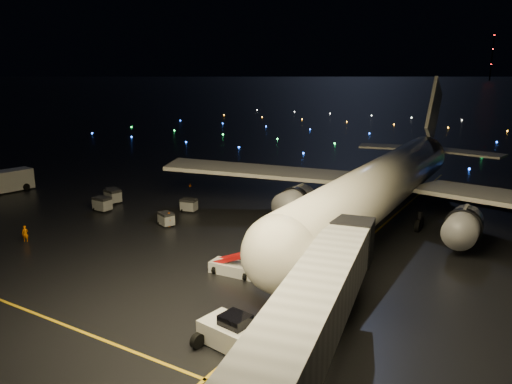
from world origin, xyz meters
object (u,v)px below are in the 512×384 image
at_px(airliner, 391,153).
at_px(baggage_cart_3, 113,194).
at_px(belt_loader, 234,257).
at_px(baggage_cart_0, 166,219).
at_px(crew_c, 169,219).
at_px(crew_a, 25,234).
at_px(baggage_cart_1, 189,205).
at_px(pushback_tug, 235,331).
at_px(service_truck, 8,181).
at_px(baggage_cart_2, 102,204).
at_px(baggage_cart_4, 113,196).

distance_m(airliner, baggage_cart_3, 36.18).
xyz_separation_m(belt_loader, baggage_cart_0, (-13.92, 7.25, -0.75)).
xyz_separation_m(airliner, crew_c, (-20.09, -14.56, -7.14)).
xyz_separation_m(crew_a, baggage_cart_1, (7.42, 17.16, -0.04)).
relative_size(crew_a, baggage_cart_0, 0.92).
bearing_deg(baggage_cart_3, baggage_cart_1, 28.73).
relative_size(airliner, crew_c, 34.21).
bearing_deg(belt_loader, pushback_tug, -59.75).
xyz_separation_m(service_truck, baggage_cart_2, (19.28, -0.12, -0.66)).
bearing_deg(belt_loader, baggage_cart_0, 148.89).
bearing_deg(baggage_cart_3, belt_loader, 0.82).
height_order(belt_loader, baggage_cart_1, belt_loader).
relative_size(airliner, baggage_cart_3, 29.89).
relative_size(baggage_cart_0, baggage_cart_4, 0.85).
xyz_separation_m(airliner, belt_loader, (-6.67, -21.77, -6.45)).
relative_size(belt_loader, service_truck, 0.75).
distance_m(belt_loader, baggage_cart_0, 15.71).
height_order(pushback_tug, baggage_cart_3, pushback_tug).
bearing_deg(baggage_cart_3, pushback_tug, -7.97).
relative_size(belt_loader, baggage_cart_4, 2.96).
height_order(service_truck, baggage_cart_4, service_truck).
distance_m(airliner, belt_loader, 23.67).
distance_m(crew_a, baggage_cart_4, 15.66).
xyz_separation_m(baggage_cart_0, baggage_cart_2, (-10.69, 0.48, 0.11)).
bearing_deg(crew_a, crew_c, 10.81).
bearing_deg(crew_a, belt_loader, -29.55).
relative_size(baggage_cart_1, baggage_cart_3, 0.98).
bearing_deg(belt_loader, service_truck, 166.26).
bearing_deg(airliner, baggage_cart_2, -156.85).
bearing_deg(baggage_cart_1, baggage_cart_4, 178.83).
relative_size(crew_c, baggage_cart_2, 0.80).
xyz_separation_m(airliner, baggage_cart_4, (-33.03, -10.65, -7.07)).
height_order(belt_loader, crew_c, belt_loader).
bearing_deg(baggage_cart_0, baggage_cart_3, -177.97).
bearing_deg(belt_loader, airliner, 69.38).
xyz_separation_m(baggage_cart_2, baggage_cart_3, (-2.88, 4.48, -0.08)).
bearing_deg(crew_a, baggage_cart_1, 26.84).
xyz_separation_m(belt_loader, baggage_cart_3, (-27.49, 12.22, -0.71)).
distance_m(crew_a, baggage_cart_1, 18.70).
relative_size(pushback_tug, belt_loader, 0.74).
bearing_deg(crew_c, service_truck, -143.09).
bearing_deg(baggage_cart_1, baggage_cart_3, 172.87).
bearing_deg(baggage_cart_3, service_truck, -140.30).
relative_size(airliner, baggage_cart_2, 27.29).
relative_size(pushback_tug, baggage_cart_4, 2.19).
bearing_deg(baggage_cart_4, crew_c, -3.78).
height_order(belt_loader, baggage_cart_4, belt_loader).
distance_m(baggage_cart_2, baggage_cart_4, 3.82).
bearing_deg(baggage_cart_3, airliner, 40.42).
relative_size(belt_loader, baggage_cart_2, 3.02).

